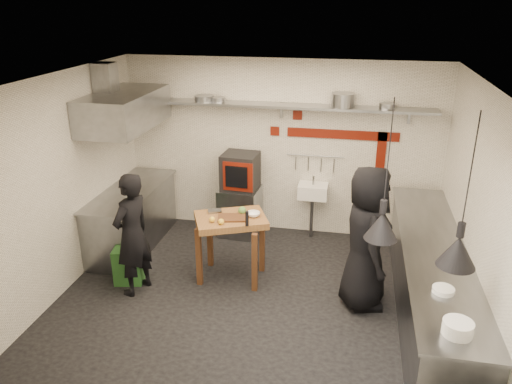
% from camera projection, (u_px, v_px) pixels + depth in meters
% --- Properties ---
extents(floor, '(5.00, 5.00, 0.00)m').
position_uv_depth(floor, '(255.00, 296.00, 6.53)').
color(floor, black).
rests_on(floor, ground).
extents(ceiling, '(5.00, 5.00, 0.00)m').
position_uv_depth(ceiling, '(254.00, 80.00, 5.50)').
color(ceiling, beige).
rests_on(ceiling, floor).
extents(wall_back, '(5.00, 0.04, 2.80)m').
position_uv_depth(wall_back, '(281.00, 148.00, 7.93)').
color(wall_back, white).
rests_on(wall_back, floor).
extents(wall_front, '(5.00, 0.04, 2.80)m').
position_uv_depth(wall_front, '(203.00, 291.00, 4.10)').
color(wall_front, white).
rests_on(wall_front, floor).
extents(wall_left, '(0.04, 4.20, 2.80)m').
position_uv_depth(wall_left, '(66.00, 183.00, 6.47)').
color(wall_left, white).
rests_on(wall_left, floor).
extents(wall_right, '(0.04, 4.20, 2.80)m').
position_uv_depth(wall_right, '(474.00, 214.00, 5.55)').
color(wall_right, white).
rests_on(wall_right, floor).
extents(red_band_horiz, '(1.70, 0.02, 0.14)m').
position_uv_depth(red_band_horiz, '(342.00, 135.00, 7.63)').
color(red_band_horiz, '#611408').
rests_on(red_band_horiz, wall_back).
extents(red_band_vert, '(0.14, 0.02, 1.10)m').
position_uv_depth(red_band_vert, '(380.00, 167.00, 7.70)').
color(red_band_vert, '#611408').
rests_on(red_band_vert, wall_back).
extents(red_tile_a, '(0.14, 0.02, 0.14)m').
position_uv_depth(red_tile_a, '(298.00, 115.00, 7.66)').
color(red_tile_a, '#611408').
rests_on(red_tile_a, wall_back).
extents(red_tile_b, '(0.14, 0.02, 0.14)m').
position_uv_depth(red_tile_b, '(275.00, 131.00, 7.82)').
color(red_tile_b, '#611408').
rests_on(red_tile_b, wall_back).
extents(back_shelf, '(4.60, 0.34, 0.04)m').
position_uv_depth(back_shelf, '(280.00, 106.00, 7.50)').
color(back_shelf, slate).
rests_on(back_shelf, wall_back).
extents(shelf_bracket_left, '(0.04, 0.06, 0.24)m').
position_uv_depth(shelf_bracket_left, '(165.00, 105.00, 8.02)').
color(shelf_bracket_left, slate).
rests_on(shelf_bracket_left, wall_back).
extents(shelf_bracket_mid, '(0.04, 0.06, 0.24)m').
position_uv_depth(shelf_bracket_mid, '(281.00, 110.00, 7.67)').
color(shelf_bracket_mid, slate).
rests_on(shelf_bracket_mid, wall_back).
extents(shelf_bracket_right, '(0.04, 0.06, 0.24)m').
position_uv_depth(shelf_bracket_right, '(409.00, 116.00, 7.32)').
color(shelf_bracket_right, slate).
rests_on(shelf_bracket_right, wall_back).
extents(pan_far_left, '(0.37, 0.37, 0.09)m').
position_uv_depth(pan_far_left, '(204.00, 98.00, 7.69)').
color(pan_far_left, slate).
rests_on(pan_far_left, back_shelf).
extents(pan_mid_left, '(0.23, 0.23, 0.07)m').
position_uv_depth(pan_mid_left, '(218.00, 99.00, 7.65)').
color(pan_mid_left, slate).
rests_on(pan_mid_left, back_shelf).
extents(stock_pot, '(0.45, 0.45, 0.20)m').
position_uv_depth(stock_pot, '(343.00, 100.00, 7.28)').
color(stock_pot, slate).
rests_on(stock_pot, back_shelf).
extents(pan_right, '(0.24, 0.24, 0.08)m').
position_uv_depth(pan_right, '(387.00, 106.00, 7.19)').
color(pan_right, slate).
rests_on(pan_right, back_shelf).
extents(oven_stand, '(0.65, 0.60, 0.80)m').
position_uv_depth(oven_stand, '(240.00, 211.00, 8.10)').
color(oven_stand, slate).
rests_on(oven_stand, floor).
extents(combi_oven, '(0.57, 0.54, 0.58)m').
position_uv_depth(combi_oven, '(240.00, 171.00, 7.83)').
color(combi_oven, black).
rests_on(combi_oven, oven_stand).
extents(oven_door, '(0.47, 0.06, 0.46)m').
position_uv_depth(oven_door, '(238.00, 177.00, 7.60)').
color(oven_door, '#611408').
rests_on(oven_door, combi_oven).
extents(oven_glass, '(0.35, 0.04, 0.34)m').
position_uv_depth(oven_glass, '(236.00, 177.00, 7.58)').
color(oven_glass, black).
rests_on(oven_glass, oven_door).
extents(hand_sink, '(0.46, 0.34, 0.22)m').
position_uv_depth(hand_sink, '(313.00, 191.00, 7.89)').
color(hand_sink, white).
rests_on(hand_sink, wall_back).
extents(sink_tap, '(0.03, 0.03, 0.14)m').
position_uv_depth(sink_tap, '(313.00, 180.00, 7.82)').
color(sink_tap, slate).
rests_on(sink_tap, hand_sink).
extents(sink_drain, '(0.06, 0.06, 0.66)m').
position_uv_depth(sink_drain, '(312.00, 217.00, 8.01)').
color(sink_drain, slate).
rests_on(sink_drain, floor).
extents(utensil_rail, '(0.90, 0.02, 0.02)m').
position_uv_depth(utensil_rail, '(315.00, 156.00, 7.82)').
color(utensil_rail, slate).
rests_on(utensil_rail, wall_back).
extents(counter_right, '(0.70, 3.80, 0.90)m').
position_uv_depth(counter_right, '(430.00, 284.00, 5.97)').
color(counter_right, slate).
rests_on(counter_right, floor).
extents(counter_right_top, '(0.76, 3.90, 0.03)m').
position_uv_depth(counter_right_top, '(436.00, 249.00, 5.79)').
color(counter_right_top, slate).
rests_on(counter_right_top, counter_right).
extents(plate_stack, '(0.30, 0.30, 0.13)m').
position_uv_depth(plate_stack, '(458.00, 328.00, 4.29)').
color(plate_stack, white).
rests_on(plate_stack, counter_right_top).
extents(small_bowl_right, '(0.26, 0.26, 0.05)m').
position_uv_depth(small_bowl_right, '(443.00, 290.00, 4.92)').
color(small_bowl_right, white).
rests_on(small_bowl_right, counter_right_top).
extents(counter_left, '(0.70, 1.90, 0.90)m').
position_uv_depth(counter_left, '(132.00, 218.00, 7.71)').
color(counter_left, slate).
rests_on(counter_left, floor).
extents(counter_left_top, '(0.76, 2.00, 0.03)m').
position_uv_depth(counter_left_top, '(129.00, 190.00, 7.54)').
color(counter_left_top, slate).
rests_on(counter_left_top, counter_left).
extents(extractor_hood, '(0.78, 1.60, 0.50)m').
position_uv_depth(extractor_hood, '(125.00, 110.00, 7.08)').
color(extractor_hood, slate).
rests_on(extractor_hood, ceiling).
extents(hood_duct, '(0.28, 0.28, 0.50)m').
position_uv_depth(hood_duct, '(105.00, 81.00, 6.98)').
color(hood_duct, slate).
rests_on(hood_duct, ceiling).
extents(green_bin, '(0.44, 0.44, 0.50)m').
position_uv_depth(green_bin, '(129.00, 264.00, 6.81)').
color(green_bin, '#286026').
rests_on(green_bin, floor).
extents(prep_table, '(1.10, 0.95, 0.92)m').
position_uv_depth(prep_table, '(231.00, 248.00, 6.80)').
color(prep_table, olive).
rests_on(prep_table, floor).
extents(cutting_board, '(0.41, 0.33, 0.02)m').
position_uv_depth(cutting_board, '(232.00, 218.00, 6.58)').
color(cutting_board, '#512F19').
rests_on(cutting_board, prep_table).
extents(pepper_mill, '(0.05, 0.05, 0.20)m').
position_uv_depth(pepper_mill, '(247.00, 219.00, 6.34)').
color(pepper_mill, black).
rests_on(pepper_mill, prep_table).
extents(lemon_a, '(0.10, 0.10, 0.08)m').
position_uv_depth(lemon_a, '(212.00, 219.00, 6.46)').
color(lemon_a, yellow).
rests_on(lemon_a, prep_table).
extents(lemon_b, '(0.10, 0.10, 0.08)m').
position_uv_depth(lemon_b, '(221.00, 222.00, 6.40)').
color(lemon_b, yellow).
rests_on(lemon_b, prep_table).
extents(veg_ball, '(0.14, 0.14, 0.11)m').
position_uv_depth(veg_ball, '(242.00, 210.00, 6.70)').
color(veg_ball, '#558536').
rests_on(veg_ball, prep_table).
extents(steel_tray, '(0.21, 0.18, 0.03)m').
position_uv_depth(steel_tray, '(215.00, 211.00, 6.77)').
color(steel_tray, slate).
rests_on(steel_tray, prep_table).
extents(bowl, '(0.24, 0.24, 0.06)m').
position_uv_depth(bowl, '(253.00, 214.00, 6.64)').
color(bowl, white).
rests_on(bowl, prep_table).
extents(heat_lamp_near, '(0.45, 0.45, 1.45)m').
position_uv_depth(heat_lamp_near, '(387.00, 172.00, 4.83)').
color(heat_lamp_near, black).
rests_on(heat_lamp_near, ceiling).
extents(heat_lamp_far, '(0.41, 0.41, 1.44)m').
position_uv_depth(heat_lamp_far, '(467.00, 193.00, 4.30)').
color(heat_lamp_far, black).
rests_on(heat_lamp_far, ceiling).
extents(chef_left, '(0.56, 0.69, 1.65)m').
position_uv_depth(chef_left, '(132.00, 235.00, 6.36)').
color(chef_left, black).
rests_on(chef_left, floor).
extents(chef_right, '(0.75, 0.99, 1.83)m').
position_uv_depth(chef_right, '(366.00, 238.00, 6.06)').
color(chef_right, black).
rests_on(chef_right, floor).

